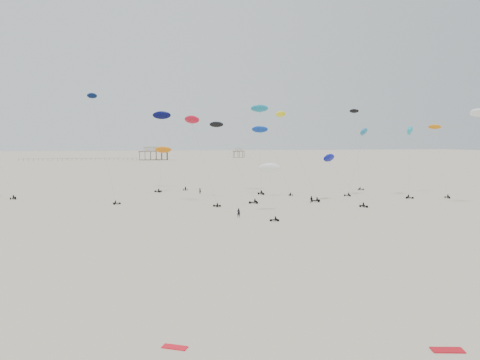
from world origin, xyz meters
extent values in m
plane|color=beige|center=(0.00, 200.00, 0.00)|extent=(900.00, 900.00, 0.00)
cube|color=brown|center=(-10.00, 350.00, 6.15)|extent=(21.00, 13.00, 0.30)
cube|color=silver|center=(-10.00, 350.00, 7.90)|extent=(14.00, 8.40, 3.20)
cube|color=#B2B2AD|center=(-10.00, 350.00, 9.65)|extent=(15.00, 9.00, 0.30)
cube|color=brown|center=(60.00, 380.00, 5.15)|extent=(9.00, 7.00, 0.30)
cube|color=silver|center=(60.00, 380.00, 6.50)|extent=(5.60, 4.20, 2.40)
cube|color=#B2B2AD|center=(60.00, 380.00, 7.85)|extent=(6.00, 4.50, 0.30)
cube|color=black|center=(-62.00, 350.00, 1.45)|extent=(80.00, 0.10, 0.10)
cylinder|color=gray|center=(-51.77, 127.39, 6.12)|extent=(0.03, 0.03, 12.92)
cylinder|color=gray|center=(3.69, 112.36, 9.29)|extent=(0.03, 0.03, 22.97)
ellipsoid|color=black|center=(0.48, 119.37, 18.44)|extent=(3.84, 2.45, 1.78)
cylinder|color=gray|center=(59.01, 111.47, 9.11)|extent=(0.03, 0.03, 22.01)
ellipsoid|color=orange|center=(61.34, 118.14, 18.16)|extent=(3.63, 3.29, 1.67)
cylinder|color=gray|center=(27.59, 101.55, 5.03)|extent=(0.03, 0.03, 16.37)
ellipsoid|color=#0B1294|center=(26.30, 108.38, 10.23)|extent=(5.10, 4.75, 2.44)
cylinder|color=gray|center=(13.01, 123.06, 8.69)|extent=(0.03, 0.03, 15.91)
ellipsoid|color=#0C36A8|center=(12.96, 124.02, 17.37)|extent=(4.72, 3.20, 2.18)
cylinder|color=gray|center=(45.38, 132.53, 11.78)|extent=(0.03, 0.03, 24.90)
ellipsoid|color=black|center=(46.65, 137.89, 23.50)|extent=(3.00, 3.17, 1.53)
cylinder|color=gray|center=(-4.40, 106.80, 9.53)|extent=(0.03, 0.03, 20.77)
ellipsoid|color=red|center=(-6.52, 111.72, 19.28)|extent=(4.53, 5.00, 2.35)
cylinder|color=gray|center=(19.02, 110.20, 10.53)|extent=(0.03, 0.03, 22.69)
ellipsoid|color=#FFF115|center=(16.14, 115.26, 20.97)|extent=(4.12, 3.70, 1.92)
cylinder|color=gray|center=(6.35, 88.30, 4.29)|extent=(0.03, 0.03, 14.91)
ellipsoid|color=white|center=(7.62, 94.66, 8.81)|extent=(4.73, 1.99, 2.23)
cylinder|color=gray|center=(-26.35, 111.56, 12.29)|extent=(0.03, 0.03, 23.96)
ellipsoid|color=#05153F|center=(-28.80, 112.77, 24.45)|extent=(2.63, 2.56, 1.33)
ellipsoid|color=white|center=(56.35, 95.04, 20.71)|extent=(4.88, 2.65, 2.33)
cylinder|color=gray|center=(36.57, 115.07, 8.20)|extent=(0.03, 0.03, 16.05)
ellipsoid|color=#1675A5|center=(39.11, 116.02, 16.67)|extent=(4.92, 5.50, 2.55)
cylinder|color=gray|center=(48.75, 109.72, 8.35)|extent=(0.03, 0.03, 17.31)
ellipsoid|color=#19B0BE|center=(50.72, 113.24, 17.02)|extent=(4.75, 5.73, 2.73)
cylinder|color=gray|center=(-8.95, 141.80, 10.86)|extent=(0.03, 0.03, 23.13)
ellipsoid|color=#05073E|center=(-12.02, 146.45, 22.01)|extent=(5.98, 3.54, 2.78)
cylinder|color=gray|center=(17.36, 125.16, 11.57)|extent=(0.03, 0.03, 26.51)
ellipsoid|color=teal|center=(14.93, 132.19, 23.49)|extent=(5.67, 3.28, 2.64)
cylinder|color=gray|center=(-13.05, 133.84, 5.87)|extent=(0.03, 0.03, 10.48)
ellipsoid|color=orange|center=(-12.25, 134.52, 11.84)|extent=(5.02, 3.21, 2.31)
imported|color=black|center=(-0.41, 87.29, 0.00)|extent=(0.87, 0.72, 2.06)
imported|color=black|center=(20.24, 103.76, 0.00)|extent=(1.06, 1.00, 1.89)
imported|color=black|center=(-2.85, 127.17, 0.00)|extent=(0.83, 0.78, 1.87)
cube|color=red|center=(2.47, 29.63, 0.00)|extent=(2.35, 1.38, 0.08)
cube|color=red|center=(-15.99, 33.97, 0.00)|extent=(1.92, 1.45, 0.07)
camera|label=1|loc=(-17.99, 2.03, 14.54)|focal=35.00mm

